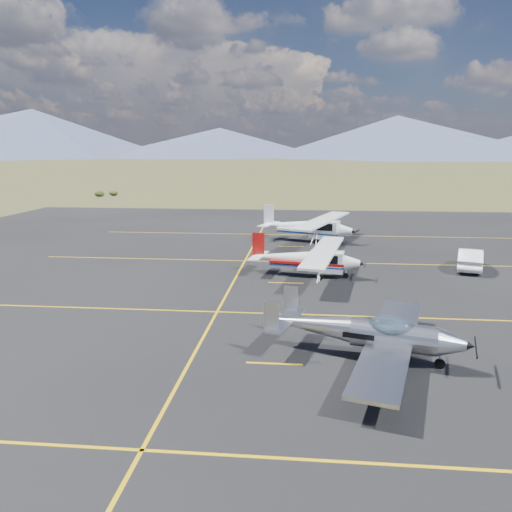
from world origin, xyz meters
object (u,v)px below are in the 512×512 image
(aircraft_low_wing, at_px, (370,333))
(sedan, at_px, (470,259))
(aircraft_cessna, at_px, (307,258))
(aircraft_plain, at_px, (308,226))

(aircraft_low_wing, bearing_deg, sedan, 76.95)
(aircraft_cessna, distance_m, sedan, 10.55)
(sedan, bearing_deg, aircraft_low_wing, 78.40)
(aircraft_cessna, height_order, aircraft_plain, aircraft_plain)
(aircraft_low_wing, xyz_separation_m, aircraft_cessna, (-2.20, 11.99, 0.11))
(aircraft_low_wing, relative_size, sedan, 2.34)
(aircraft_plain, bearing_deg, sedan, -22.80)
(aircraft_low_wing, distance_m, aircraft_plain, 23.59)
(aircraft_cessna, relative_size, aircraft_plain, 0.87)
(aircraft_plain, bearing_deg, aircraft_low_wing, -66.37)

